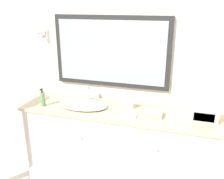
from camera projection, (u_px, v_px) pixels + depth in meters
The scene contains 8 objects.
wall_back at pixel (131, 66), 2.57m from camera, with size 8.00×0.18×2.55m.
vanity_counter at pixel (124, 150), 2.57m from camera, with size 2.06×0.53×0.91m.
sink_basin at pixel (83, 104), 2.52m from camera, with size 0.51×0.37×0.16m.
soap_bottle at pixel (43, 99), 2.50m from camera, with size 0.05×0.05×0.19m.
appliance_box at pixel (204, 115), 2.20m from camera, with size 0.24×0.13×0.11m.
picture_frame at pixel (129, 102), 2.45m from camera, with size 0.10×0.01×0.12m.
hand_towel_near_sink at pixel (154, 114), 2.28m from camera, with size 0.15×0.12×0.05m.
metal_tray at pixel (127, 115), 2.30m from camera, with size 0.19×0.09×0.01m.
Camera 1 is at (0.53, -1.90, 1.90)m, focal length 40.00 mm.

